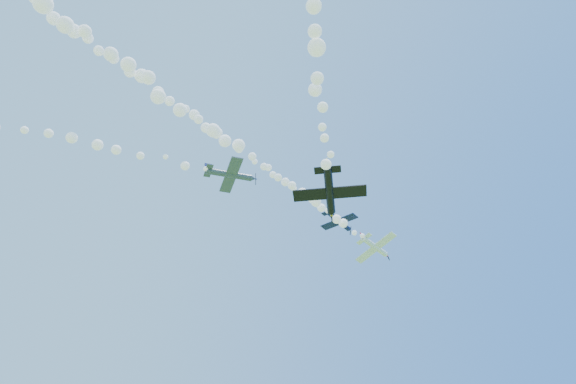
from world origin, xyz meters
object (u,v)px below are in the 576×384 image
plane_navy (339,221)px  plane_grey (231,175)px  plane_white (375,247)px  plane_black (330,192)px

plane_navy → plane_grey: bearing=-170.4°
plane_white → plane_grey: bearing=-178.2°
plane_white → plane_navy: 7.67m
plane_black → plane_grey: bearing=80.2°
plane_navy → plane_grey: 30.82m
plane_white → plane_black: bearing=-157.0°
plane_grey → plane_black: 13.20m
plane_navy → plane_grey: plane_navy is taller
plane_black → plane_navy: bearing=-2.0°
plane_white → plane_black: 32.35m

